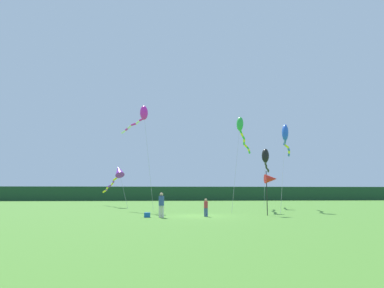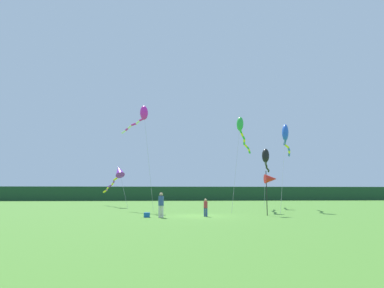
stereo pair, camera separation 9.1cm
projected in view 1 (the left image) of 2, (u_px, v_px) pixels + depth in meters
name	position (u px, v px, depth m)	size (l,w,h in m)	color
ground_plane	(199.00, 216.00, 24.44)	(120.00, 120.00, 0.00)	#4C842D
distant_treeline	(176.00, 194.00, 69.04)	(108.00, 2.67, 2.78)	#1E4228
person_adult	(161.00, 204.00, 23.08)	(0.37, 0.37, 1.68)	silver
person_child	(206.00, 207.00, 23.99)	(0.28, 0.28, 1.25)	#334C8C
cooler_box	(147.00, 215.00, 23.24)	(0.41, 0.43, 0.32)	#1959B2
banner_flag_pole	(271.00, 179.00, 25.36)	(0.90, 0.70, 3.29)	black
kite_green	(241.00, 129.00, 33.49)	(4.09, 9.19, 9.08)	#B2B2B2
kite_magenta	(142.00, 115.00, 33.11)	(3.69, 4.78, 10.11)	#B2B2B2
kite_black	(266.00, 157.00, 37.51)	(2.58, 6.13, 6.57)	#B2B2B2
kite_blue	(286.00, 136.00, 32.86)	(4.30, 8.82, 8.36)	#B2B2B2
kite_purple	(118.00, 173.00, 39.64)	(4.31, 9.25, 5.00)	#B2B2B2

